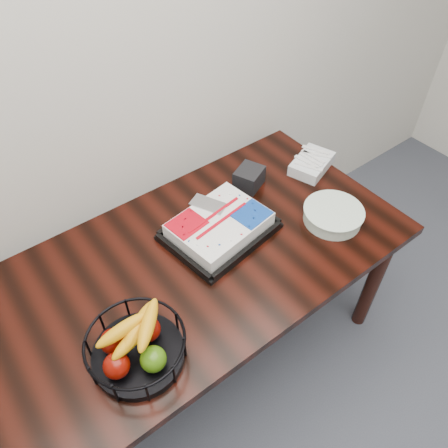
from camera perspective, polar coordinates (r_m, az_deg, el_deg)
table at (r=1.79m, az=-4.58°, el=-6.74°), size 1.80×0.90×0.75m
cake_tray at (r=1.79m, az=-0.59°, el=-0.32°), size 0.47×0.39×0.09m
fruit_basket at (r=1.46m, az=-11.39°, el=-15.37°), size 0.32×0.32×0.17m
plate_stack at (r=1.90m, az=14.04°, el=1.14°), size 0.25×0.25×0.06m
fork_bag at (r=2.15m, az=11.40°, el=7.79°), size 0.26×0.21×0.06m
napkin_box at (r=2.01m, az=3.30°, el=6.05°), size 0.16×0.15×0.09m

